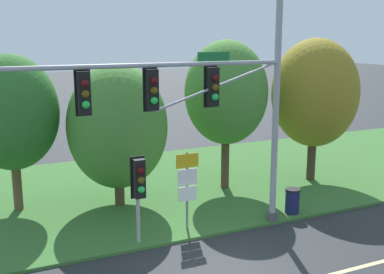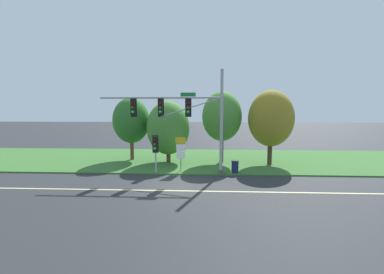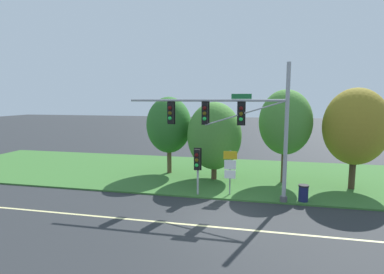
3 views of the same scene
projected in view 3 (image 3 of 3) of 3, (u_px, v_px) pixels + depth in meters
name	position (u px, v px, depth m)	size (l,w,h in m)	color
ground_plane	(219.00, 217.00, 14.74)	(160.00, 160.00, 0.00)	#282B2D
lane_stripe	(216.00, 227.00, 13.58)	(36.00, 0.16, 0.01)	beige
grass_verge	(233.00, 175.00, 22.73)	(48.00, 11.50, 0.10)	#386B2D
traffic_signal_mast	(235.00, 121.00, 16.69)	(9.13, 0.49, 7.61)	#9EA0A5
pedestrian_signal_near_kerb	(197.00, 162.00, 17.52)	(0.46, 0.55, 2.83)	#9EA0A5
route_sign_post	(230.00, 167.00, 17.69)	(0.81, 0.08, 2.67)	slate
tree_nearest_road	(169.00, 125.00, 22.72)	(3.40, 3.40, 5.83)	brown
tree_left_of_mast	(214.00, 136.00, 20.97)	(3.80, 3.80, 5.47)	#4C3823
tree_behind_signpost	(285.00, 122.00, 20.02)	(3.49, 3.49, 6.31)	#4C3823
tree_mid_verge	(355.00, 127.00, 18.57)	(3.83, 3.83, 6.37)	#423021
trash_bin	(303.00, 193.00, 16.67)	(0.56, 0.56, 0.93)	#191E4C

